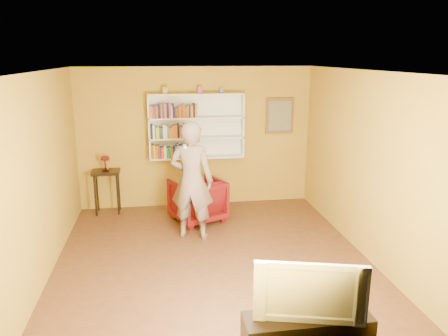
{
  "coord_description": "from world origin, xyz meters",
  "views": [
    {
      "loc": [
        -0.72,
        -5.82,
        2.9
      ],
      "look_at": [
        0.28,
        0.75,
        1.18
      ],
      "focal_mm": 35.0,
      "sensor_mm": 36.0,
      "label": 1
    }
  ],
  "objects": [
    {
      "name": "bookshelf",
      "position": [
        0.0,
        2.41,
        1.59
      ],
      "size": [
        1.8,
        0.29,
        1.23
      ],
      "color": "silver",
      "rests_on": "room_shell"
    },
    {
      "name": "game_remote",
      "position": [
        -0.34,
        0.56,
        1.59
      ],
      "size": [
        0.04,
        0.15,
        0.04
      ],
      "primitive_type": "cube",
      "color": "white",
      "rests_on": "person"
    },
    {
      "name": "tv_cabinet",
      "position": [
        0.65,
        -2.25,
        0.22
      ],
      "size": [
        1.26,
        0.38,
        0.45
      ],
      "primitive_type": "cube",
      "color": "black",
      "rests_on": "ground"
    },
    {
      "name": "room_shell",
      "position": [
        0.0,
        0.0,
        1.02
      ],
      "size": [
        5.3,
        5.8,
        2.88
      ],
      "color": "#4A2B17",
      "rests_on": "ground"
    },
    {
      "name": "ruby_lustre",
      "position": [
        -1.71,
        2.25,
        1.03
      ],
      "size": [
        0.18,
        0.17,
        0.28
      ],
      "color": "maroon",
      "rests_on": "console_table"
    },
    {
      "name": "ornament_right",
      "position": [
        0.48,
        2.35,
        2.26
      ],
      "size": [
        0.07,
        0.07,
        0.1
      ],
      "primitive_type": "cube",
      "color": "#445F71",
      "rests_on": "bookshelf"
    },
    {
      "name": "person",
      "position": [
        -0.22,
        0.87,
        0.96
      ],
      "size": [
        0.81,
        0.66,
        1.92
      ],
      "primitive_type": "imported",
      "rotation": [
        0.0,
        0.0,
        2.82
      ],
      "color": "#725E54",
      "rests_on": "ground"
    },
    {
      "name": "ornament_centre",
      "position": [
        0.07,
        2.35,
        2.28
      ],
      "size": [
        0.09,
        0.09,
        0.12
      ],
      "primitive_type": "cube",
      "color": "#9A334F",
      "rests_on": "bookshelf"
    },
    {
      "name": "ornament_left",
      "position": [
        -0.57,
        2.35,
        2.28
      ],
      "size": [
        0.09,
        0.09,
        0.12
      ],
      "primitive_type": "cube",
      "color": "#A67D2F",
      "rests_on": "bookshelf"
    },
    {
      "name": "framed_painting",
      "position": [
        1.65,
        2.46,
        1.75
      ],
      "size": [
        0.55,
        0.05,
        0.7
      ],
      "color": "brown",
      "rests_on": "room_shell"
    },
    {
      "name": "books_row_upper",
      "position": [
        -0.43,
        2.3,
        1.89
      ],
      "size": [
        0.87,
        0.19,
        0.27
      ],
      "color": "#C26626",
      "rests_on": "bookshelf"
    },
    {
      "name": "console_table",
      "position": [
        -1.71,
        2.25,
        0.68
      ],
      "size": [
        0.5,
        0.38,
        0.82
      ],
      "color": "black",
      "rests_on": "ground"
    },
    {
      "name": "books_row_middle",
      "position": [
        -0.44,
        2.3,
        1.51
      ],
      "size": [
        0.85,
        0.19,
        0.27
      ],
      "color": "black",
      "rests_on": "bookshelf"
    },
    {
      "name": "books_row_lower",
      "position": [
        -0.51,
        2.3,
        1.13
      ],
      "size": [
        0.71,
        0.19,
        0.27
      ],
      "color": "brown",
      "rests_on": "bookshelf"
    },
    {
      "name": "television",
      "position": [
        0.65,
        -2.25,
        0.75
      ],
      "size": [
        1.06,
        0.4,
        0.61
      ],
      "primitive_type": "imported",
      "rotation": [
        0.0,
        0.0,
        -0.26
      ],
      "color": "black",
      "rests_on": "tv_cabinet"
    },
    {
      "name": "armchair",
      "position": [
        -0.07,
        1.58,
        0.39
      ],
      "size": [
        1.09,
        1.11,
        0.78
      ],
      "primitive_type": "imported",
      "rotation": [
        0.0,
        0.0,
        3.54
      ],
      "color": "#4C050A",
      "rests_on": "ground"
    }
  ]
}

